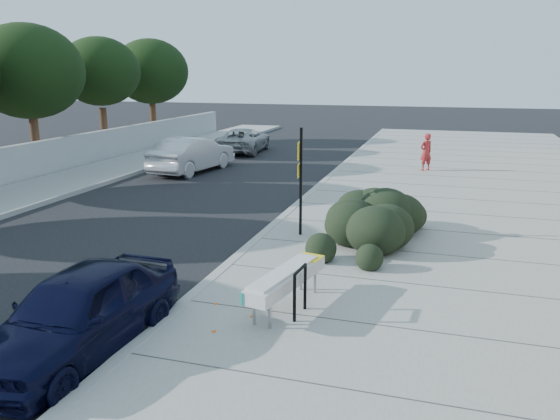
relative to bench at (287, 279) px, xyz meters
The scene contains 16 objects.
ground 2.65m from the bench, 136.33° to the left, with size 120.00×120.00×0.00m, color black.
sidewalk_near 7.76m from the bench, 61.01° to the left, with size 11.20×50.00×0.15m, color gray.
sidewalk_far 13.23m from the bench, 149.20° to the left, with size 3.00×50.00×0.15m, color gray.
curb_near 7.04m from the bench, 105.30° to the left, with size 0.22×50.00×0.17m, color #9E9E99.
curb_far 11.97m from the bench, 145.51° to the left, with size 0.22×50.00×0.17m, color #9E9E99.
tree_far_d 18.28m from the bench, 143.12° to the left, with size 4.60×4.60×6.16m.
tree_far_e 21.60m from the bench, 132.31° to the left, with size 4.00×4.00×5.90m.
tree_far_f 25.48m from the bench, 124.65° to the left, with size 4.40×4.40×6.07m.
bench is the anchor object (origin of this frame).
bike_rack 0.38m from the bench, 37.42° to the right, with size 0.10×0.59×0.85m.
sign_post 4.58m from the bench, 101.82° to the left, with size 0.11×0.31×2.72m.
hedge 4.37m from the bench, 77.74° to the left, with size 1.98×3.96×1.49m, color black.
sedan_navy 3.42m from the bench, 140.76° to the right, with size 1.57×3.90×1.33m, color black.
wagon_silver 14.80m from the bench, 122.02° to the left, with size 1.59×4.56×1.50m, color silver.
suv_silver 20.34m from the bench, 112.70° to the left, with size 2.11×4.57×1.27m, color #979A9C.
pedestrian 15.05m from the bench, 83.35° to the left, with size 0.56×0.37×1.55m, color maroon.
Camera 1 is at (4.33, -10.33, 4.19)m, focal length 35.00 mm.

